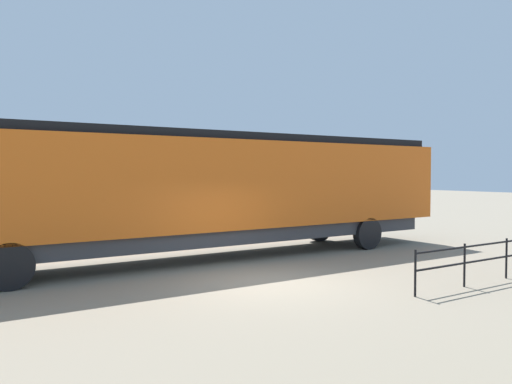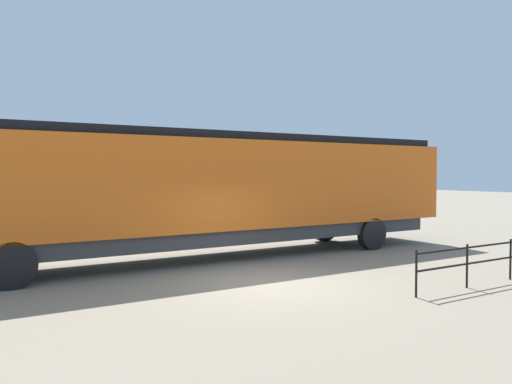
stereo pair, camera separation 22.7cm
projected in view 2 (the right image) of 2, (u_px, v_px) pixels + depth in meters
ground_plane at (267, 283)px, 12.38m from camera, size 120.00×120.00×0.00m
locomotive at (226, 188)px, 16.11m from camera, size 2.87×17.78×3.88m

